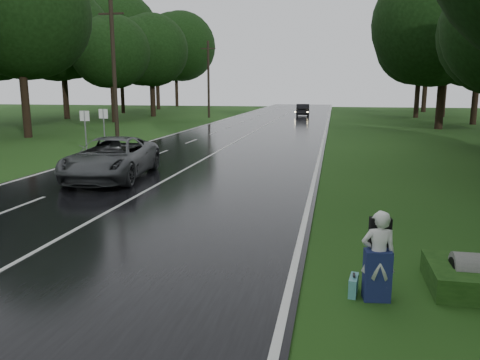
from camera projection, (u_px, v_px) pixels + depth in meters
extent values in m
plane|color=#204614|center=(74.00, 232.00, 12.11)|extent=(160.00, 160.00, 0.00)
cube|color=black|center=(234.00, 143.00, 31.34)|extent=(12.00, 140.00, 0.04)
cube|color=silver|center=(234.00, 142.00, 31.33)|extent=(0.12, 140.00, 0.01)
imported|color=#484B4D|center=(112.00, 158.00, 18.95)|extent=(3.41, 6.17, 1.64)
imported|color=black|center=(303.00, 110.00, 59.61)|extent=(1.95, 4.72, 1.52)
imported|color=silver|center=(378.00, 256.00, 8.12)|extent=(0.64, 0.46, 1.62)
cube|color=navy|center=(377.00, 275.00, 8.19)|extent=(0.49, 0.36, 0.91)
cube|color=black|center=(380.00, 232.00, 8.27)|extent=(0.39, 0.24, 0.52)
cube|color=teal|center=(353.00, 285.00, 8.45)|extent=(0.20, 0.49, 0.34)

